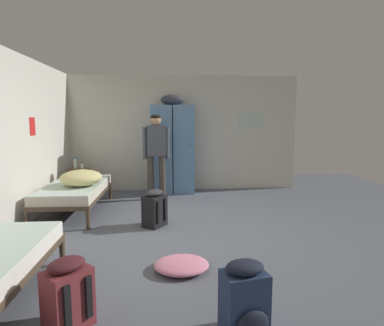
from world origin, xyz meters
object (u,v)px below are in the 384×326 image
(lotion_bottle, at_px, (82,166))
(bed_left_rear, at_px, (75,190))
(person_traveler, at_px, (156,149))
(water_bottle, at_px, (75,163))
(clothes_pile_pink, at_px, (182,265))
(backpack_black, at_px, (154,209))
(locker_bank, at_px, (173,147))
(shelf_unit, at_px, (80,179))
(backpack_navy, at_px, (245,299))
(backpack_maroon, at_px, (67,295))
(bedding_heap, at_px, (81,178))

(lotion_bottle, bearing_deg, bed_left_rear, -81.55)
(bed_left_rear, bearing_deg, person_traveler, 32.46)
(water_bottle, height_order, clothes_pile_pink, water_bottle)
(bed_left_rear, height_order, backpack_black, backpack_black)
(locker_bank, relative_size, backpack_black, 3.76)
(person_traveler, xyz_separation_m, water_bottle, (-1.66, 0.42, -0.32))
(shelf_unit, bearing_deg, person_traveler, -14.33)
(water_bottle, bearing_deg, clothes_pile_pink, -60.41)
(backpack_navy, bearing_deg, lotion_bottle, 116.77)
(backpack_black, bearing_deg, locker_bank, 82.36)
(bed_left_rear, distance_m, water_bottle, 1.34)
(shelf_unit, height_order, backpack_navy, shelf_unit)
(shelf_unit, relative_size, backpack_maroon, 1.04)
(bed_left_rear, height_order, backpack_maroon, backpack_maroon)
(bedding_heap, relative_size, clothes_pile_pink, 1.23)
(locker_bank, relative_size, backpack_navy, 3.76)
(bedding_heap, bearing_deg, locker_bank, 46.91)
(bed_left_rear, bearing_deg, shelf_unit, 101.30)
(locker_bank, relative_size, person_traveler, 1.25)
(shelf_unit, relative_size, water_bottle, 2.56)
(bedding_heap, xyz_separation_m, backpack_navy, (1.97, -3.19, -0.36))
(shelf_unit, height_order, backpack_black, shelf_unit)
(shelf_unit, bearing_deg, lotion_bottle, -29.74)
(backpack_maroon, xyz_separation_m, backpack_navy, (1.31, -0.15, 0.00))
(shelf_unit, height_order, clothes_pile_pink, shelf_unit)
(bedding_heap, bearing_deg, lotion_bottle, 103.56)
(bed_left_rear, bearing_deg, locker_bank, 41.34)
(bed_left_rear, xyz_separation_m, lotion_bottle, (-0.18, 1.21, 0.25))
(backpack_maroon, bearing_deg, backpack_navy, -6.65)
(bed_left_rear, bearing_deg, backpack_maroon, -75.85)
(water_bottle, relative_size, backpack_black, 0.41)
(bedding_heap, xyz_separation_m, water_bottle, (-0.48, 1.43, 0.05))
(backpack_black, bearing_deg, bed_left_rear, 148.61)
(person_traveler, xyz_separation_m, lotion_bottle, (-1.51, 0.36, -0.37))
(water_bottle, xyz_separation_m, backpack_black, (1.68, -2.10, -0.41))
(shelf_unit, relative_size, clothes_pile_pink, 1.00)
(person_traveler, distance_m, lotion_bottle, 1.60)
(person_traveler, relative_size, backpack_black, 3.00)
(water_bottle, distance_m, backpack_navy, 5.24)
(water_bottle, bearing_deg, person_traveler, -14.31)
(bed_left_rear, distance_m, bedding_heap, 0.32)
(clothes_pile_pink, bearing_deg, backpack_black, 103.18)
(shelf_unit, xyz_separation_m, water_bottle, (-0.08, 0.02, 0.33))
(backpack_navy, bearing_deg, water_bottle, 117.94)
(backpack_maroon, relative_size, clothes_pile_pink, 0.96)
(bedding_heap, distance_m, water_bottle, 1.50)
(shelf_unit, height_order, water_bottle, water_bottle)
(lotion_bottle, height_order, clothes_pile_pink, lotion_bottle)
(bedding_heap, distance_m, lotion_bottle, 1.40)
(backpack_navy, bearing_deg, locker_bank, 95.48)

